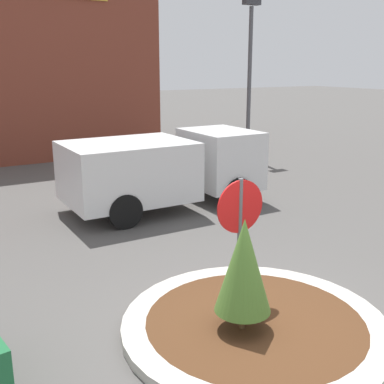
# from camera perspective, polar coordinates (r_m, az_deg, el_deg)

# --- Properties ---
(ground_plane) EXTENTS (120.00, 120.00, 0.00)m
(ground_plane) POSITION_cam_1_polar(r_m,az_deg,el_deg) (7.36, 7.41, -15.84)
(ground_plane) COLOR #514F4C
(traffic_island) EXTENTS (3.88, 3.88, 0.15)m
(traffic_island) POSITION_cam_1_polar(r_m,az_deg,el_deg) (7.33, 7.43, -15.34)
(traffic_island) COLOR #BCB7AD
(traffic_island) RESTS_ON ground_plane
(stop_sign) EXTENTS (0.83, 0.07, 2.10)m
(stop_sign) POSITION_cam_1_polar(r_m,az_deg,el_deg) (7.37, 5.69, -3.26)
(stop_sign) COLOR #4C4C51
(stop_sign) RESTS_ON ground_plane
(island_shrub) EXTENTS (0.79, 0.79, 1.62)m
(island_shrub) POSITION_cam_1_polar(r_m,az_deg,el_deg) (6.65, 6.14, -8.67)
(island_shrub) COLOR brown
(island_shrub) RESTS_ON traffic_island
(utility_truck) EXTENTS (5.26, 2.41, 1.96)m
(utility_truck) POSITION_cam_1_polar(r_m,az_deg,el_deg) (12.80, -3.46, 2.96)
(utility_truck) COLOR silver
(utility_truck) RESTS_ON ground_plane
(light_pole) EXTENTS (0.70, 0.30, 6.14)m
(light_pole) POSITION_cam_1_polar(r_m,az_deg,el_deg) (19.71, 6.86, 14.43)
(light_pole) COLOR #4C4C51
(light_pole) RESTS_ON ground_plane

